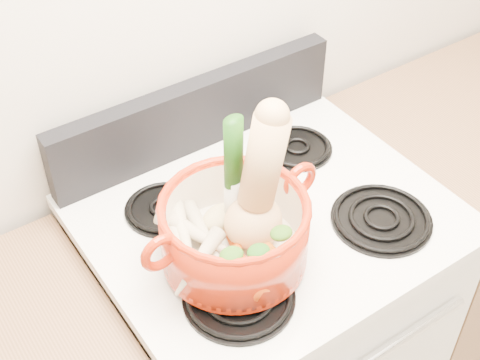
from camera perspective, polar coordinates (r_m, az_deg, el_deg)
wall_back at (r=1.53m, az=-5.19°, el=14.40°), size 3.50×0.02×2.60m
stove_body at (r=1.87m, az=2.02°, el=-13.53°), size 0.76×0.65×0.92m
cooktop at (r=1.50m, az=2.45°, el=-3.24°), size 0.78×0.67×0.03m
control_backsplash at (r=1.63m, az=-3.74°, el=5.60°), size 0.76×0.05×0.18m
burner_front_left at (r=1.33m, az=-0.09°, el=-9.87°), size 0.22×0.22×0.02m
burner_front_right at (r=1.50m, az=11.99°, el=-3.20°), size 0.22×0.22×0.02m
burner_back_left at (r=1.50m, az=-6.57°, el=-2.36°), size 0.17×0.17×0.02m
burner_back_right at (r=1.66m, az=4.91°, el=2.83°), size 0.17×0.17×0.02m
dutch_oven at (r=1.33m, az=-0.49°, el=-4.44°), size 0.31×0.31×0.15m
pot_handle_left at (r=1.23m, az=-6.82°, el=-6.17°), size 0.08×0.02×0.08m
pot_handle_right at (r=1.37m, az=5.14°, el=0.03°), size 0.08×0.02×0.08m
squash at (r=1.26m, az=1.20°, el=-0.49°), size 0.19×0.16×0.32m
leek at (r=1.30m, az=-0.54°, el=0.49°), size 0.05×0.05×0.29m
ginger at (r=1.38m, az=-1.69°, el=-3.26°), size 0.10×0.08×0.05m
parsnip_0 at (r=1.34m, az=-2.78°, el=-5.19°), size 0.06×0.20×0.06m
parsnip_1 at (r=1.32m, az=-4.70°, el=-5.82°), size 0.08×0.22×0.06m
parsnip_2 at (r=1.33m, az=-3.44°, el=-4.67°), size 0.12×0.20×0.06m
parsnip_3 at (r=1.29m, az=-3.62°, el=-6.92°), size 0.16×0.10×0.05m
parsnip_4 at (r=1.33m, az=-4.90°, el=-4.37°), size 0.10×0.21×0.06m
carrot_0 at (r=1.31m, az=0.27°, el=-7.14°), size 0.06×0.18×0.05m
carrot_1 at (r=1.30m, az=-0.33°, el=-6.91°), size 0.14×0.15×0.05m
carrot_2 at (r=1.34m, az=1.26°, el=-4.70°), size 0.04×0.18×0.05m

